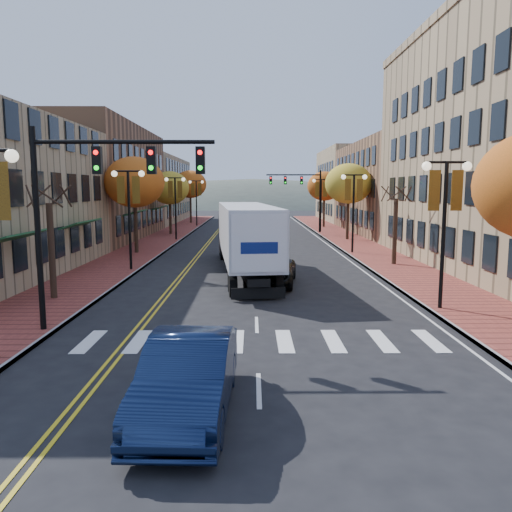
{
  "coord_description": "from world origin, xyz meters",
  "views": [
    {
      "loc": [
        -0.16,
        -13.83,
        4.96
      ],
      "look_at": [
        -0.01,
        6.66,
        2.2
      ],
      "focal_mm": 35.0,
      "sensor_mm": 36.0,
      "label": 1
    }
  ],
  "objects": [
    {
      "name": "ground",
      "position": [
        0.0,
        0.0,
        0.0
      ],
      "size": [
        200.0,
        200.0,
        0.0
      ],
      "primitive_type": "plane",
      "color": "black",
      "rests_on": "ground"
    },
    {
      "name": "sidewalk_left",
      "position": [
        -9.0,
        32.5,
        0.07
      ],
      "size": [
        4.0,
        85.0,
        0.15
      ],
      "primitive_type": "cube",
      "color": "brown",
      "rests_on": "ground"
    },
    {
      "name": "sidewalk_right",
      "position": [
        9.0,
        32.5,
        0.07
      ],
      "size": [
        4.0,
        85.0,
        0.15
      ],
      "primitive_type": "cube",
      "color": "brown",
      "rests_on": "ground"
    },
    {
      "name": "building_left_mid",
      "position": [
        -17.0,
        36.0,
        5.5
      ],
      "size": [
        12.0,
        24.0,
        11.0
      ],
      "primitive_type": "cube",
      "color": "brown",
      "rests_on": "ground"
    },
    {
      "name": "building_left_far",
      "position": [
        -17.0,
        61.0,
        4.75
      ],
      "size": [
        12.0,
        26.0,
        9.5
      ],
      "primitive_type": "cube",
      "color": "#9E8966",
      "rests_on": "ground"
    },
    {
      "name": "building_right_mid",
      "position": [
        18.5,
        42.0,
        5.0
      ],
      "size": [
        15.0,
        24.0,
        10.0
      ],
      "primitive_type": "cube",
      "color": "brown",
      "rests_on": "ground"
    },
    {
      "name": "building_right_far",
      "position": [
        18.5,
        64.0,
        5.5
      ],
      "size": [
        15.0,
        20.0,
        11.0
      ],
      "primitive_type": "cube",
      "color": "#9E8966",
      "rests_on": "ground"
    },
    {
      "name": "tree_left_a",
      "position": [
        -9.0,
        8.0,
        2.25
      ],
      "size": [
        0.28,
        0.28,
        4.2
      ],
      "color": "#382619",
      "rests_on": "sidewalk_left"
    },
    {
      "name": "tree_left_b",
      "position": [
        -9.0,
        24.0,
        5.45
      ],
      "size": [
        4.48,
        4.48,
        7.21
      ],
      "color": "#382619",
      "rests_on": "sidewalk_left"
    },
    {
      "name": "tree_left_c",
      "position": [
        -9.0,
        40.0,
        5.05
      ],
      "size": [
        4.16,
        4.16,
        6.69
      ],
      "color": "#382619",
      "rests_on": "sidewalk_left"
    },
    {
      "name": "tree_left_d",
      "position": [
        -9.0,
        58.0,
        5.6
      ],
      "size": [
        4.61,
        4.61,
        7.42
      ],
      "color": "#382619",
      "rests_on": "sidewalk_left"
    },
    {
      "name": "tree_right_b",
      "position": [
        9.0,
        18.0,
        2.25
      ],
      "size": [
        0.28,
        0.28,
        4.2
      ],
      "color": "#382619",
      "rests_on": "sidewalk_right"
    },
    {
      "name": "tree_right_c",
      "position": [
        9.0,
        34.0,
        5.45
      ],
      "size": [
        4.48,
        4.48,
        7.21
      ],
      "color": "#382619",
      "rests_on": "sidewalk_right"
    },
    {
      "name": "tree_right_d",
      "position": [
        9.0,
        50.0,
        5.29
      ],
      "size": [
        4.35,
        4.35,
        7.0
      ],
      "color": "#382619",
      "rests_on": "sidewalk_right"
    },
    {
      "name": "lamp_left_b",
      "position": [
        -7.5,
        16.0,
        4.29
      ],
      "size": [
        1.96,
        0.36,
        6.05
      ],
      "color": "black",
      "rests_on": "ground"
    },
    {
      "name": "lamp_left_c",
      "position": [
        -7.5,
        34.0,
        4.29
      ],
      "size": [
        1.96,
        0.36,
        6.05
      ],
      "color": "black",
      "rests_on": "ground"
    },
    {
      "name": "lamp_left_d",
      "position": [
        -7.5,
        52.0,
        4.29
      ],
      "size": [
        1.96,
        0.36,
        6.05
      ],
      "color": "black",
      "rests_on": "ground"
    },
    {
      "name": "lamp_right_a",
      "position": [
        7.5,
        6.0,
        4.29
      ],
      "size": [
        1.96,
        0.36,
        6.05
      ],
      "color": "black",
      "rests_on": "ground"
    },
    {
      "name": "lamp_right_b",
      "position": [
        7.5,
        24.0,
        4.29
      ],
      "size": [
        1.96,
        0.36,
        6.05
      ],
      "color": "black",
      "rests_on": "ground"
    },
    {
      "name": "lamp_right_c",
      "position": [
        7.5,
        42.0,
        4.29
      ],
      "size": [
        1.96,
        0.36,
        6.05
      ],
      "color": "black",
      "rests_on": "ground"
    },
    {
      "name": "traffic_mast_near",
      "position": [
        -5.48,
        3.0,
        4.92
      ],
      "size": [
        6.1,
        0.35,
        7.0
      ],
      "color": "black",
      "rests_on": "ground"
    },
    {
      "name": "traffic_mast_far",
      "position": [
        5.48,
        42.0,
        4.92
      ],
      "size": [
        6.1,
        0.34,
        7.0
      ],
      "color": "black",
      "rests_on": "ground"
    },
    {
      "name": "semi_truck",
      "position": [
        -0.63,
        15.45,
        2.37
      ],
      "size": [
        4.14,
        16.39,
        4.05
      ],
      "rotation": [
        0.0,
        0.0,
        0.1
      ],
      "color": "black",
      "rests_on": "ground"
    },
    {
      "name": "navy_sedan",
      "position": [
        -1.58,
        -3.27,
        0.86
      ],
      "size": [
        2.0,
        5.3,
        1.73
      ],
      "primitive_type": "imported",
      "rotation": [
        0.0,
        0.0,
        -0.03
      ],
      "color": "#0D1836",
      "rests_on": "ground"
    },
    {
      "name": "black_suv",
      "position": [
        0.8,
        11.66,
        0.72
      ],
      "size": [
        3.04,
        5.47,
        1.45
      ],
      "primitive_type": "imported",
      "rotation": [
        0.0,
        0.0,
        -0.13
      ],
      "color": "black",
      "rests_on": "ground"
    },
    {
      "name": "car_far_white",
      "position": [
        -0.61,
        49.21,
        0.73
      ],
      "size": [
        1.83,
        4.34,
        1.46
      ],
      "primitive_type": "imported",
      "rotation": [
        0.0,
        0.0,
        0.02
      ],
      "color": "silver",
      "rests_on": "ground"
    },
    {
      "name": "car_far_silver",
      "position": [
        1.1,
        56.33,
        0.66
      ],
      "size": [
        2.15,
        4.65,
        1.31
      ],
      "primitive_type": "imported",
      "rotation": [
        0.0,
        0.0,
        0.07
      ],
      "color": "#A7A7AF",
      "rests_on": "ground"
    },
    {
      "name": "car_far_oncoming",
      "position": [
        1.17,
        70.11,
        0.71
      ],
      "size": [
        1.77,
        4.38,
        1.41
      ],
      "primitive_type": "imported",
      "rotation": [
        0.0,
        0.0,
        3.08
      ],
      "color": "#9B9BA2",
      "rests_on": "ground"
    }
  ]
}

